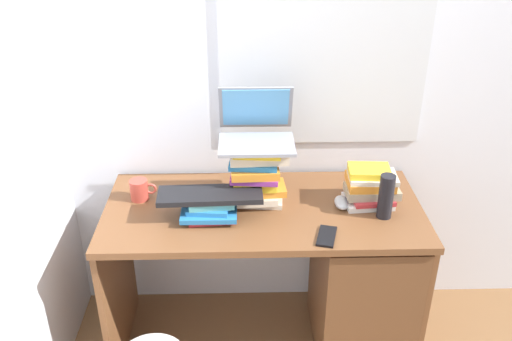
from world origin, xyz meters
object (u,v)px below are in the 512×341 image
object	(u,v)px
book_stack_tall	(256,174)
book_stack_side	(370,187)
keyboard	(210,195)
mug	(140,190)
book_stack_keyboard_riser	(210,207)
laptop	(256,129)
cell_phone	(327,236)
desk	(338,273)
computer_mouse	(342,203)
water_bottle	(386,196)

from	to	relation	value
book_stack_tall	book_stack_side	size ratio (longest dim) A/B	1.13
book_stack_tall	keyboard	size ratio (longest dim) A/B	0.62
book_stack_side	mug	xyz separation A→B (m)	(-0.98, 0.05, -0.03)
book_stack_tall	book_stack_keyboard_riser	distance (m)	0.24
laptop	cell_phone	size ratio (longest dim) A/B	2.26
book_stack_keyboard_riser	laptop	xyz separation A→B (m)	(0.19, 0.17, 0.27)
desk	book_stack_tall	distance (m)	0.60
desk	computer_mouse	size ratio (longest dim) A/B	12.83
desk	cell_phone	size ratio (longest dim) A/B	9.81
keyboard	mug	world-z (taller)	keyboard
mug	book_stack_tall	bearing A→B (deg)	-3.17
book_stack_keyboard_riser	book_stack_side	xyz separation A→B (m)	(0.67, 0.09, 0.04)
desk	computer_mouse	world-z (taller)	computer_mouse
book_stack_tall	mug	size ratio (longest dim) A/B	2.27
book_stack_side	water_bottle	world-z (taller)	water_bottle
mug	water_bottle	world-z (taller)	water_bottle
keyboard	desk	bearing A→B (deg)	1.92
book_stack_tall	book_stack_keyboard_riser	bearing A→B (deg)	-149.15
book_stack_keyboard_riser	cell_phone	size ratio (longest dim) A/B	1.65
laptop	computer_mouse	size ratio (longest dim) A/B	2.95
computer_mouse	mug	world-z (taller)	mug
water_bottle	desk	bearing A→B (deg)	159.04
laptop	computer_mouse	xyz separation A→B (m)	(0.36, -0.11, -0.29)
book_stack_side	computer_mouse	size ratio (longest dim) A/B	2.21
desk	keyboard	size ratio (longest dim) A/B	3.18
desk	cell_phone	xyz separation A→B (m)	(-0.10, -0.20, 0.34)
mug	laptop	bearing A→B (deg)	3.28
laptop	book_stack_side	bearing A→B (deg)	-9.91
cell_phone	laptop	bearing A→B (deg)	143.18
book_stack_side	laptop	size ratio (longest dim) A/B	0.75
book_stack_tall	desk	bearing A→B (deg)	-11.98
keyboard	cell_phone	xyz separation A→B (m)	(0.45, -0.16, -0.09)
water_bottle	book_stack_tall	bearing A→B (deg)	165.29
book_stack_tall	laptop	bearing A→B (deg)	87.73
book_stack_side	mug	world-z (taller)	book_stack_side
book_stack_tall	book_stack_keyboard_riser	size ratio (longest dim) A/B	1.15
water_bottle	cell_phone	distance (m)	0.30
book_stack_tall	mug	xyz separation A→B (m)	(-0.50, 0.03, -0.09)
computer_mouse	water_bottle	world-z (taller)	water_bottle
book_stack_tall	mug	bearing A→B (deg)	176.83
desk	water_bottle	xyz separation A→B (m)	(0.15, -0.06, 0.43)
book_stack_side	keyboard	bearing A→B (deg)	-172.47
computer_mouse	water_bottle	size ratio (longest dim) A/B	0.55
book_stack_tall	laptop	xyz separation A→B (m)	(0.00, 0.06, 0.18)
book_stack_tall	keyboard	bearing A→B (deg)	-148.29
mug	water_bottle	distance (m)	1.03
book_stack_side	desk	bearing A→B (deg)	-156.26
book_stack_side	mug	distance (m)	0.98
book_stack_tall	water_bottle	bearing A→B (deg)	-14.71
computer_mouse	cell_phone	distance (m)	0.24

